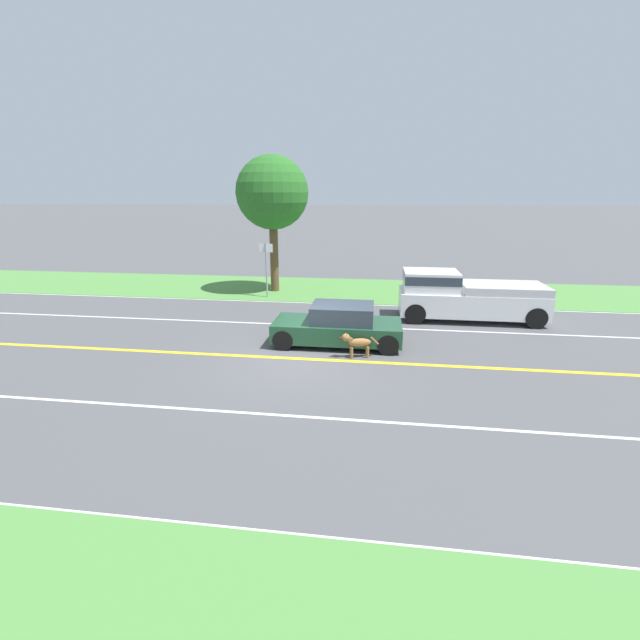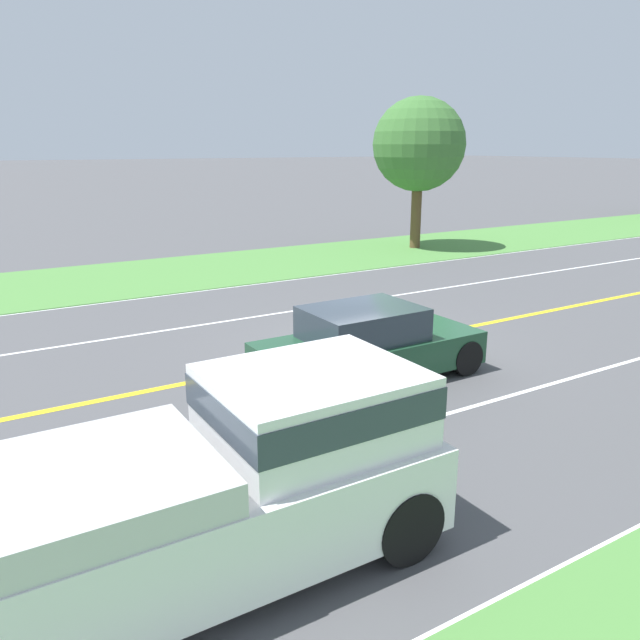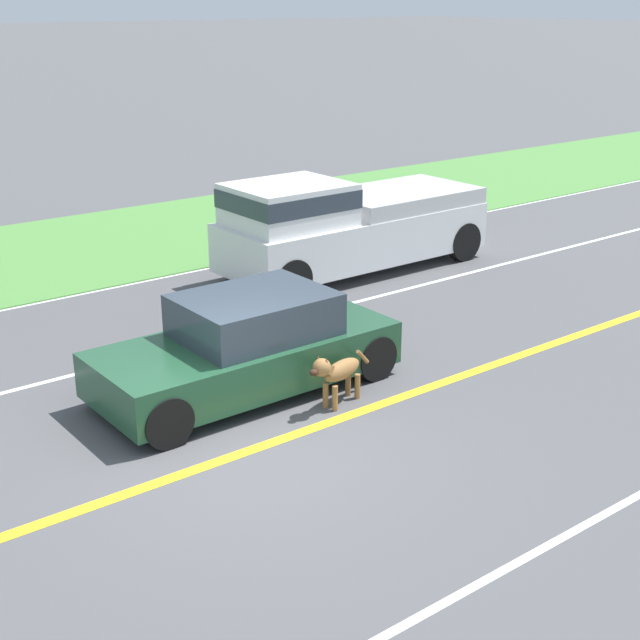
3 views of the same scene
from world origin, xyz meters
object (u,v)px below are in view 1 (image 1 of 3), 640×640
object	(u,v)px
roadside_tree_right_near	(272,193)
street_sign	(266,264)
dog	(356,342)
ego_car	(339,326)
pickup_truck	(464,296)

from	to	relation	value
roadside_tree_right_near	street_sign	size ratio (longest dim) A/B	2.53
dog	roadside_tree_right_near	world-z (taller)	roadside_tree_right_near
dog	roadside_tree_right_near	size ratio (longest dim) A/B	0.18
ego_car	pickup_truck	xyz separation A→B (m)	(3.63, -4.68, 0.34)
roadside_tree_right_near	dog	bearing A→B (deg)	-152.39
street_sign	dog	bearing A→B (deg)	-147.78
pickup_truck	roadside_tree_right_near	xyz separation A→B (m)	(4.14, 8.70, 3.91)
pickup_truck	roadside_tree_right_near	bearing A→B (deg)	64.57
street_sign	ego_car	bearing A→B (deg)	-147.26
roadside_tree_right_near	ego_car	bearing A→B (deg)	-152.64
pickup_truck	dog	bearing A→B (deg)	139.84
dog	roadside_tree_right_near	distance (m)	10.99
ego_car	pickup_truck	size ratio (longest dim) A/B	0.76
ego_car	street_sign	bearing A→B (deg)	32.74
dog	street_sign	distance (m)	8.92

